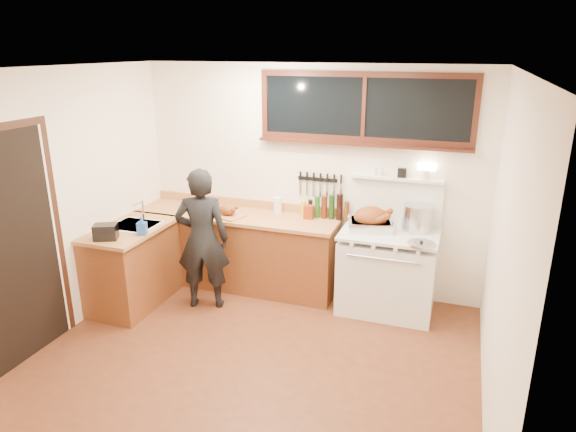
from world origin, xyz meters
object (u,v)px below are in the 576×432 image
at_px(cutting_board, 228,212).
at_px(roast_turkey, 371,220).
at_px(vintage_stove, 388,269).
at_px(man, 202,239).

distance_m(cutting_board, roast_turkey, 1.65).
xyz_separation_m(vintage_stove, cutting_board, (-1.85, -0.08, 0.48)).
height_order(man, cutting_board, man).
relative_size(vintage_stove, roast_turkey, 3.04).
bearing_deg(man, vintage_stove, 16.82).
height_order(vintage_stove, man, vintage_stove).
bearing_deg(vintage_stove, roast_turkey, 176.44).
relative_size(vintage_stove, man, 1.02).
distance_m(vintage_stove, cutting_board, 1.92).
bearing_deg(roast_turkey, man, -160.85).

